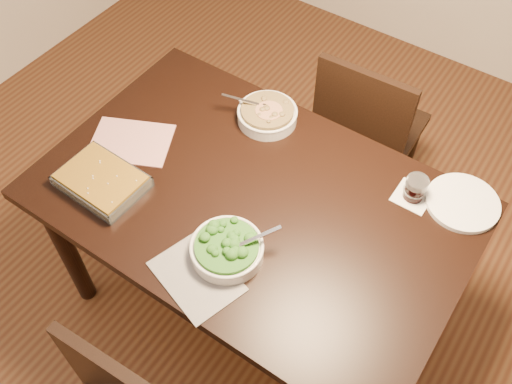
{
  "coord_description": "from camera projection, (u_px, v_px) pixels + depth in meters",
  "views": [
    {
      "loc": [
        0.64,
        -0.92,
        2.24
      ],
      "look_at": [
        0.02,
        -0.01,
        0.8
      ],
      "focal_mm": 40.0,
      "sensor_mm": 36.0,
      "label": 1
    }
  ],
  "objects": [
    {
      "name": "ground",
      "position": [
        253.0,
        302.0,
        2.46
      ],
      "size": [
        4.0,
        4.0,
        0.0
      ],
      "primitive_type": "plane",
      "color": "#472414",
      "rests_on": "ground"
    },
    {
      "name": "chair_far",
      "position": [
        366.0,
        128.0,
        2.43
      ],
      "size": [
        0.42,
        0.42,
        0.86
      ],
      "rotation": [
        0.0,
        0.0,
        3.18
      ],
      "color": "black",
      "rests_on": "ground"
    },
    {
      "name": "magazine_a",
      "position": [
        131.0,
        142.0,
        2.01
      ],
      "size": [
        0.34,
        0.3,
        0.01
      ],
      "primitive_type": "cube",
      "rotation": [
        0.0,
        0.0,
        0.44
      ],
      "color": "#B1323D",
      "rests_on": "table"
    },
    {
      "name": "dinner_plate",
      "position": [
        463.0,
        203.0,
        1.84
      ],
      "size": [
        0.24,
        0.24,
        0.02
      ],
      "primitive_type": "cylinder",
      "color": "white",
      "rests_on": "table"
    },
    {
      "name": "stew_bowl",
      "position": [
        267.0,
        114.0,
        2.05
      ],
      "size": [
        0.23,
        0.22,
        0.08
      ],
      "color": "silver",
      "rests_on": "table"
    },
    {
      "name": "magazine_b",
      "position": [
        197.0,
        276.0,
        1.68
      ],
      "size": [
        0.31,
        0.26,
        0.0
      ],
      "primitive_type": "cube",
      "rotation": [
        0.0,
        0.0,
        -0.3
      ],
      "color": "#25252C",
      "rests_on": "table"
    },
    {
      "name": "broccoli_bowl",
      "position": [
        227.0,
        249.0,
        1.7
      ],
      "size": [
        0.22,
        0.23,
        0.09
      ],
      "color": "silver",
      "rests_on": "table"
    },
    {
      "name": "table",
      "position": [
        253.0,
        214.0,
        1.94
      ],
      "size": [
        1.4,
        0.9,
        0.75
      ],
      "color": "black",
      "rests_on": "ground"
    },
    {
      "name": "wine_tumbler",
      "position": [
        415.0,
        188.0,
        1.83
      ],
      "size": [
        0.07,
        0.07,
        0.08
      ],
      "color": "black",
      "rests_on": "coaster"
    },
    {
      "name": "baking_dish",
      "position": [
        102.0,
        181.0,
        1.87
      ],
      "size": [
        0.28,
        0.21,
        0.05
      ],
      "rotation": [
        0.0,
        0.0,
        -0.03
      ],
      "color": "silver",
      "rests_on": "table"
    },
    {
      "name": "coaster",
      "position": [
        412.0,
        196.0,
        1.86
      ],
      "size": [
        0.12,
        0.12,
        0.0
      ],
      "primitive_type": "cube",
      "color": "white",
      "rests_on": "table"
    }
  ]
}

